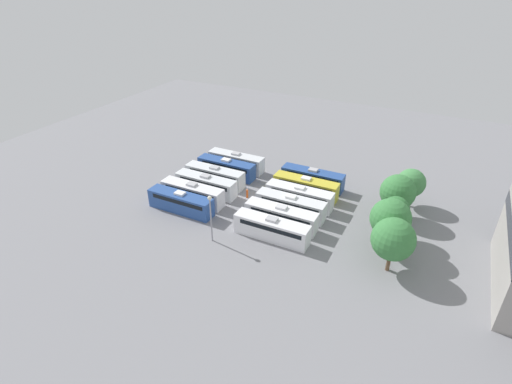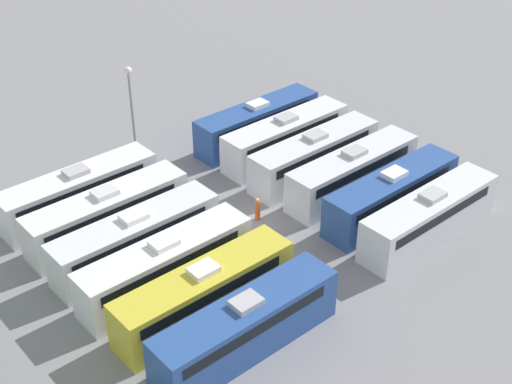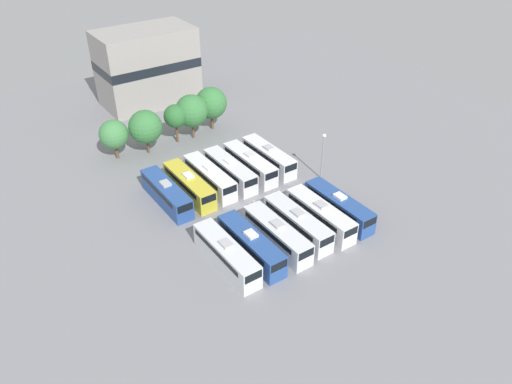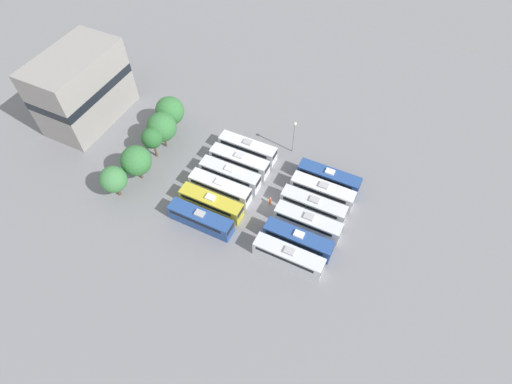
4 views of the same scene
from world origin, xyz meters
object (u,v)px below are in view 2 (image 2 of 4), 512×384
at_px(bus_2, 353,171).
at_px(bus_0, 429,216).
at_px(bus_3, 314,155).
at_px(light_pole, 131,96).
at_px(bus_5, 257,122).
at_px(worker_person, 257,210).
at_px(bus_8, 165,264).
at_px(bus_10, 107,213).
at_px(bus_4, 285,136).
at_px(bus_7, 204,292).
at_px(bus_9, 136,238).
at_px(bus_1, 392,194).
at_px(bus_11, 79,191).
at_px(bus_6, 246,325).

bearing_deg(bus_2, bus_0, 176.92).
xyz_separation_m(bus_3, light_pole, (11.43, 8.47, 3.38)).
xyz_separation_m(bus_5, worker_person, (-8.61, 7.43, -0.89)).
height_order(bus_8, light_pole, light_pole).
relative_size(bus_0, bus_10, 1.00).
relative_size(bus_4, bus_7, 1.00).
xyz_separation_m(bus_9, light_pole, (11.59, -7.35, 3.38)).
xyz_separation_m(bus_4, bus_5, (3.32, 0.05, 0.00)).
height_order(bus_5, light_pole, light_pole).
relative_size(worker_person, light_pole, 0.23).
bearing_deg(bus_7, bus_9, 0.77).
distance_m(bus_2, bus_5, 10.38).
bearing_deg(bus_7, bus_1, -90.81).
distance_m(bus_8, bus_9, 3.43).
relative_size(bus_2, bus_7, 1.00).
xyz_separation_m(bus_3, bus_5, (6.85, -0.29, 0.00)).
relative_size(bus_3, bus_8, 1.00).
distance_m(bus_11, worker_person, 12.38).
bearing_deg(bus_4, bus_11, 77.98).
height_order(bus_5, bus_9, same).
bearing_deg(bus_2, bus_8, 90.19).
xyz_separation_m(bus_0, bus_10, (14.01, 15.75, 0.00)).
relative_size(bus_2, bus_5, 1.00).
bearing_deg(bus_6, bus_5, -42.38).
xyz_separation_m(bus_10, bus_11, (3.60, 0.11, 0.00)).
xyz_separation_m(bus_1, bus_3, (7.29, 0.20, 0.00)).
distance_m(bus_5, light_pole, 10.45).
bearing_deg(bus_9, bus_5, -66.49).
relative_size(bus_11, worker_person, 6.48).
xyz_separation_m(bus_2, bus_6, (-7.13, 16.06, 0.00)).
distance_m(bus_0, light_pole, 23.88).
height_order(bus_4, bus_9, same).
bearing_deg(worker_person, bus_4, -54.76).
xyz_separation_m(bus_2, bus_9, (3.37, 16.20, 0.00)).
relative_size(bus_2, bus_4, 1.00).
relative_size(bus_9, bus_10, 1.00).
height_order(bus_2, bus_3, same).
bearing_deg(bus_11, bus_6, -179.41).
height_order(bus_0, bus_11, same).
xyz_separation_m(bus_0, bus_11, (17.62, 15.86, 0.00)).
bearing_deg(bus_2, bus_1, 177.37).
bearing_deg(bus_8, bus_9, -2.30).
distance_m(bus_5, bus_8, 19.31).
bearing_deg(worker_person, light_pole, 5.75).
bearing_deg(bus_2, bus_7, 102.39).
distance_m(bus_4, bus_5, 3.32).
height_order(bus_2, bus_4, same).
bearing_deg(bus_7, bus_10, 0.13).
xyz_separation_m(bus_8, light_pole, (15.02, -7.49, 3.38)).
distance_m(bus_0, bus_8, 17.44).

